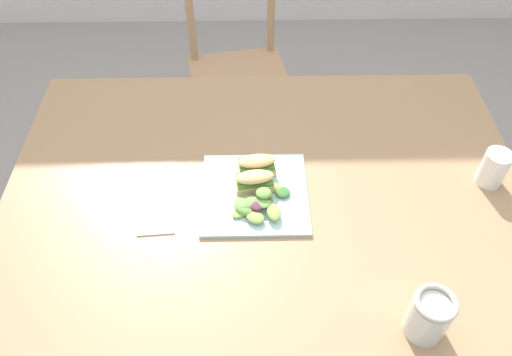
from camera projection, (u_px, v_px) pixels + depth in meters
ground_plane at (255, 310)px, 1.89m from camera, size 8.36×8.36×0.00m
dining_table at (266, 222)px, 1.37m from camera, size 1.36×1.02×0.74m
chair_wooden_far at (238, 72)px, 2.14m from camera, size 0.47×0.47×0.87m
plate_lunch at (256, 193)px, 1.29m from camera, size 0.27×0.27×0.01m
sandwich_half_front at (256, 181)px, 1.28m from camera, size 0.10×0.07×0.06m
sandwich_half_back at (257, 165)px, 1.32m from camera, size 0.10×0.07×0.06m
salad_mixed_greens at (258, 202)px, 1.25m from camera, size 0.16×0.17×0.04m
napkin_folded at (158, 198)px, 1.29m from camera, size 0.11×0.24×0.00m
fork_on_napkin at (158, 192)px, 1.30m from camera, size 0.03×0.19×0.00m
mason_jar_iced_tea at (429, 317)px, 1.01m from camera, size 0.09×0.09×0.12m
cup_extra_side at (494, 168)px, 1.29m from camera, size 0.07×0.07×0.10m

